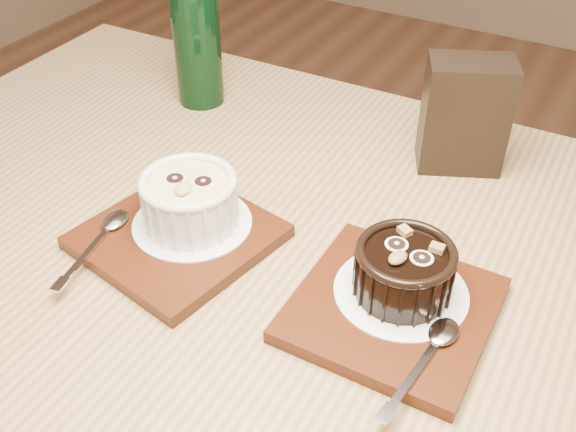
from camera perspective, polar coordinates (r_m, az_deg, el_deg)
name	(u,v)px	position (r m, az deg, el deg)	size (l,w,h in m)	color
table	(293,324)	(0.77, 0.40, -9.12)	(1.21, 0.82, 0.75)	olive
tray_left	(178,237)	(0.74, -9.31, -1.75)	(0.18, 0.18, 0.01)	#461C0B
doily_left	(192,223)	(0.74, -8.10, -0.58)	(0.13, 0.13, 0.00)	white
ramekin_white	(190,199)	(0.72, -8.33, 1.46)	(0.10, 0.10, 0.06)	white
spoon_left	(98,239)	(0.73, -15.81, -1.91)	(0.03, 0.13, 0.01)	silver
tray_right	(392,309)	(0.66, 8.81, -7.82)	(0.18, 0.18, 0.01)	#461C0B
doily_right	(401,292)	(0.66, 9.53, -6.34)	(0.13, 0.13, 0.00)	white
ramekin_dark	(404,269)	(0.64, 9.81, -4.41)	(0.10, 0.10, 0.06)	black
spoon_right	(426,356)	(0.61, 11.62, -11.56)	(0.03, 0.13, 0.01)	silver
condiment_stand	(465,115)	(0.84, 14.73, 8.25)	(0.10, 0.06, 0.14)	black
green_bottle	(197,38)	(0.96, -7.74, 14.69)	(0.07, 0.07, 0.25)	black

